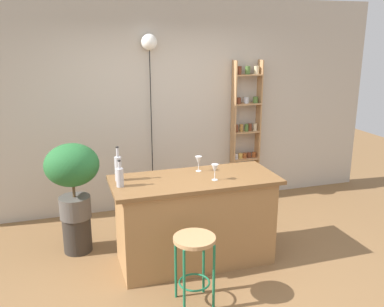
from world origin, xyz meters
The scene contains 12 objects.
ground centered at (0.00, 0.00, 0.00)m, with size 12.00×12.00×0.00m, color brown.
back_wall centered at (0.00, 1.95, 1.40)m, with size 6.40×0.10×2.80m, color #BCB2A3.
kitchen_counter centered at (0.00, 0.30, 0.47)m, with size 1.70×0.73×0.93m.
bar_stool centered at (-0.24, -0.42, 0.49)m, with size 0.37×0.37×0.65m.
spice_shelf centered at (1.25, 1.80, 1.02)m, with size 0.41×0.16×2.00m.
plant_stool centered at (-1.18, 0.89, 0.20)m, with size 0.31×0.31×0.40m, color #2D2823.
potted_plant centered at (-1.18, 0.89, 0.92)m, with size 0.58×0.52×0.83m.
bottle_olive_oil centered at (-0.75, 0.46, 1.06)m, with size 0.07×0.07×0.35m.
bottle_sauce_amber centered at (-0.76, 0.28, 1.03)m, with size 0.07×0.07×0.26m.
wine_glass_left centered at (0.11, 0.50, 1.04)m, with size 0.07×0.07×0.16m.
wine_glass_center centered at (0.17, 0.18, 1.04)m, with size 0.07×0.07×0.16m.
pendant_globe_light centered at (-0.10, 1.84, 2.20)m, with size 0.20×0.20×2.34m.
Camera 1 is at (-1.26, -3.55, 2.33)m, focal length 39.46 mm.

